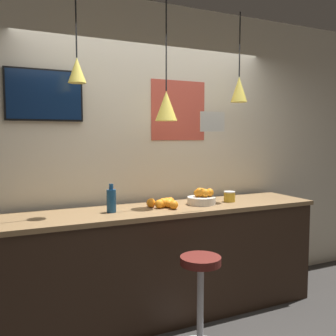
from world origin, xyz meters
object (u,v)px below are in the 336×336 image
object	(u,v)px
bar_stool	(200,297)
mounted_tv	(44,95)
fruit_bowl	(202,198)
juice_bottle	(111,200)
spread_jar	(229,197)

from	to	relation	value
bar_stool	mounted_tv	bearing A→B (deg)	132.39
bar_stool	mounted_tv	size ratio (longest dim) A/B	1.15
bar_stool	mounted_tv	world-z (taller)	mounted_tv
fruit_bowl	juice_bottle	size ratio (longest dim) A/B	1.11
juice_bottle	spread_jar	distance (m)	1.18
fruit_bowl	mounted_tv	distance (m)	1.66
juice_bottle	mounted_tv	distance (m)	1.06
bar_stool	fruit_bowl	xyz separation A→B (m)	(0.39, 0.65, 0.62)
fruit_bowl	spread_jar	bearing A→B (deg)	0.06
bar_stool	spread_jar	world-z (taller)	spread_jar
juice_bottle	fruit_bowl	bearing A→B (deg)	-0.02
bar_stool	juice_bottle	distance (m)	1.04
fruit_bowl	mounted_tv	bearing A→B (deg)	164.09
fruit_bowl	juice_bottle	bearing A→B (deg)	179.98
spread_jar	mounted_tv	distance (m)	1.92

